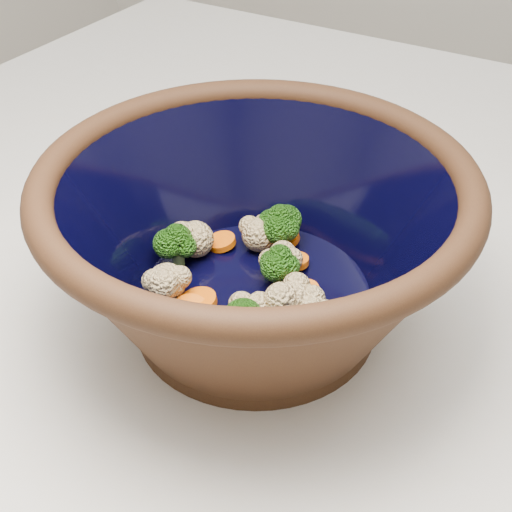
{
  "coord_description": "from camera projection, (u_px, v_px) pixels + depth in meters",
  "views": [
    {
      "loc": [
        0.28,
        -0.51,
        1.33
      ],
      "look_at": [
        0.04,
        -0.1,
        0.97
      ],
      "focal_mm": 50.0,
      "sensor_mm": 36.0,
      "label": 1
    }
  ],
  "objects": [
    {
      "name": "counter",
      "position": [
        270.0,
        504.0,
        1.0
      ],
      "size": [
        1.2,
        1.2,
        0.9
      ],
      "primitive_type": "cube",
      "color": "silver",
      "rests_on": "ground"
    },
    {
      "name": "mixing_bowl",
      "position": [
        256.0,
        241.0,
        0.59
      ],
      "size": [
        0.45,
        0.45,
        0.16
      ],
      "rotation": [
        0.0,
        0.0,
        -0.43
      ],
      "color": "black",
      "rests_on": "counter"
    },
    {
      "name": "vegetable_pile",
      "position": [
        246.0,
        272.0,
        0.6
      ],
      "size": [
        0.17,
        0.18,
        0.05
      ],
      "color": "#608442",
      "rests_on": "mixing_bowl"
    }
  ]
}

